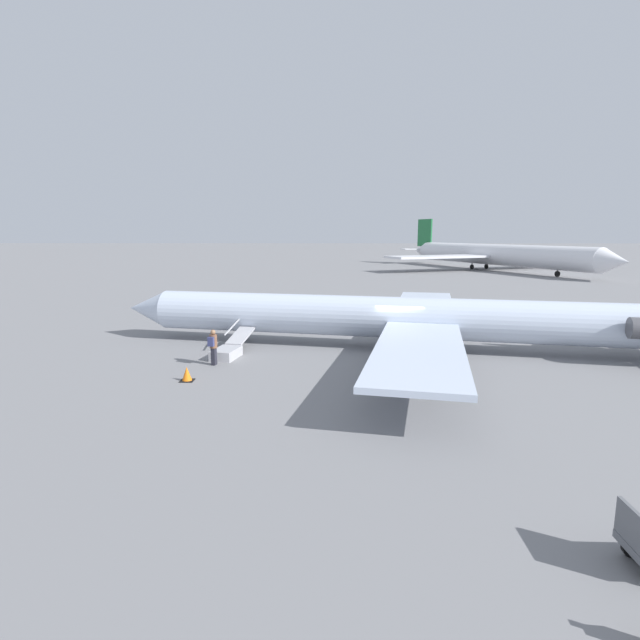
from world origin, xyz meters
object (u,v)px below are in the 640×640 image
(airplane_main, at_px, (414,318))
(airplane_far_left, at_px, (492,254))
(passenger, at_px, (213,345))
(boarding_stairs, at_px, (229,350))

(airplane_main, relative_size, airplane_far_left, 0.70)
(airplane_main, distance_m, passenger, 10.78)
(passenger, bearing_deg, boarding_stairs, -1.29)
(airplane_main, relative_size, boarding_stairs, 7.97)
(airplane_far_left, xyz_separation_m, passenger, (33.33, 63.65, -1.74))
(airplane_main, bearing_deg, passenger, 30.55)
(airplane_far_left, relative_size, passenger, 26.90)
(airplane_far_left, height_order, boarding_stairs, airplane_far_left)
(airplane_far_left, height_order, passenger, airplane_far_left)
(airplane_far_left, relative_size, boarding_stairs, 11.33)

